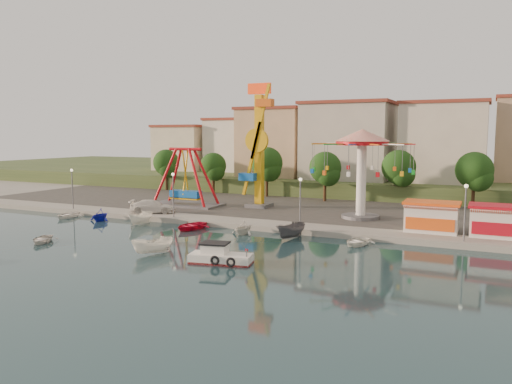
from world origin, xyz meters
The scene contains 35 objects.
ground centered at (0.00, 0.00, 0.00)m, with size 200.00×200.00×0.00m, color #122D33.
quay_deck centered at (0.00, 62.00, 0.30)m, with size 200.00×100.00×0.60m, color #9E998E.
asphalt_pad centered at (0.00, 30.00, 0.60)m, with size 90.00×28.00×0.01m, color #4C4944.
hill_terrace centered at (0.00, 67.00, 1.50)m, with size 200.00×60.00×3.00m, color #384C26.
pirate_ship_ride centered at (-11.96, 21.70, 4.39)m, with size 10.00×5.00×8.00m.
kamikaze_tower centered at (-2.05, 24.49, 8.59)m, with size 3.94×3.10×16.50m.
wave_swinger centered at (12.37, 21.54, 8.20)m, with size 11.60×11.60×10.40m.
booth_left centered at (20.77, 16.49, 2.16)m, with size 5.40×3.78×3.08m.
booth_mid centered at (26.85, 16.49, 2.16)m, with size 5.40×3.78×3.08m.
lamp_post_0 centered at (-24.00, 13.00, 3.10)m, with size 0.14×0.14×5.00m, color #59595E.
lamp_post_1 centered at (-8.00, 13.00, 3.10)m, with size 0.14×0.14×5.00m, color #59595E.
lamp_post_2 centered at (8.00, 13.00, 3.10)m, with size 0.14×0.14×5.00m, color #59595E.
lamp_post_3 centered at (24.00, 13.00, 3.10)m, with size 0.14×0.14×5.00m, color #59595E.
tree_0 centered at (-26.00, 36.98, 5.47)m, with size 4.60×4.60×7.19m.
tree_1 centered at (-16.00, 36.24, 5.20)m, with size 4.35×4.35×6.80m.
tree_2 centered at (-6.00, 35.81, 5.92)m, with size 5.02×5.02×7.85m.
tree_3 centered at (4.00, 34.36, 5.55)m, with size 4.68×4.68×7.32m.
tree_4 centered at (14.00, 37.35, 5.75)m, with size 4.86×4.86×7.60m.
tree_5 centered at (24.00, 35.54, 5.71)m, with size 4.83×4.83×7.54m.
building_0 centered at (-33.37, 46.06, 8.93)m, with size 9.26×9.53×11.87m, color beige.
building_1 centered at (-21.33, 51.38, 7.32)m, with size 12.33×9.01×8.63m, color silver.
building_2 centered at (-8.19, 51.96, 8.62)m, with size 11.95×9.28×11.23m, color tan.
building_3 centered at (5.60, 48.80, 7.60)m, with size 12.59×10.50×9.20m, color beige.
building_4 centered at (19.07, 52.20, 7.62)m, with size 10.75×9.23×9.24m, color beige.
cabin_motorboat centered at (6.38, -1.39, 0.47)m, with size 5.32×2.89×1.77m.
rowboat_a centered at (-12.84, -2.04, 0.35)m, with size 2.40×3.36×0.70m, color silver.
skiff centered at (-0.33, -1.29, 0.74)m, with size 1.44×3.82×1.47m, color white.
van centered at (-12.22, 14.54, 1.41)m, with size 2.27×5.57×1.62m, color white.
moored_boat_0 centered at (-21.83, 9.80, 0.37)m, with size 2.57×3.60×0.75m, color white.
moored_boat_1 centered at (-16.46, 9.80, 0.75)m, with size 2.46×2.85×1.50m, color #141AAF.
moored_boat_2 centered at (-10.38, 9.80, 0.75)m, with size 1.45×3.86×1.49m, color white.
moored_boat_3 centered at (-3.55, 9.80, 0.44)m, with size 3.01×4.21×0.87m, color red.
moored_boat_4 centered at (2.87, 9.80, 0.74)m, with size 2.43×2.81×1.48m, color silver.
moored_boat_5 centered at (8.22, 9.80, 0.82)m, with size 1.60×4.26×1.65m, color #545357.
moored_boat_6 centered at (14.87, 9.80, 0.38)m, with size 2.59×3.63×0.75m, color white.
Camera 1 is at (25.91, -35.89, 10.32)m, focal length 35.00 mm.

